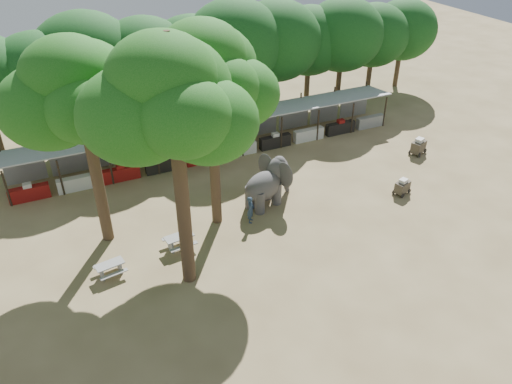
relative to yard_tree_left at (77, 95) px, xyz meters
name	(u,v)px	position (x,y,z in m)	size (l,w,h in m)	color
ground	(315,269)	(9.13, -7.19, -8.20)	(100.00, 100.00, 0.00)	brown
vendor_stalls	(216,138)	(9.13, 6.65, -7.02)	(28.00, 2.99, 2.80)	#97999E
yard_tree_left	(77,95)	(0.00, 0.00, 0.00)	(7.10, 6.90, 11.02)	#332316
yard_tree_center	(169,102)	(3.00, -5.00, 1.01)	(7.10, 6.90, 12.04)	#332316
yard_tree_back	(206,77)	(6.00, -1.00, 0.34)	(7.10, 6.90, 11.36)	#332316
backdrop_trees	(189,57)	(9.13, 11.81, -2.69)	(46.46, 5.95, 8.33)	#332316
elephant	(269,182)	(9.65, -0.68, -6.79)	(3.78, 2.88, 2.81)	#3E3B3C
handler	(251,210)	(7.86, -2.07, -7.37)	(0.60, 0.40, 1.65)	#26384C
picnic_table_near	(110,268)	(-0.32, -3.29, -7.75)	(1.57, 1.45, 0.69)	gray
picnic_table_far	(179,240)	(3.44, -2.65, -7.70)	(1.68, 1.54, 0.76)	gray
cart_front	(402,186)	(17.66, -3.29, -7.69)	(1.24, 1.01, 1.04)	#372F26
cart_back	(419,146)	(22.14, 0.53, -7.60)	(1.45, 1.23, 1.21)	#372F26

